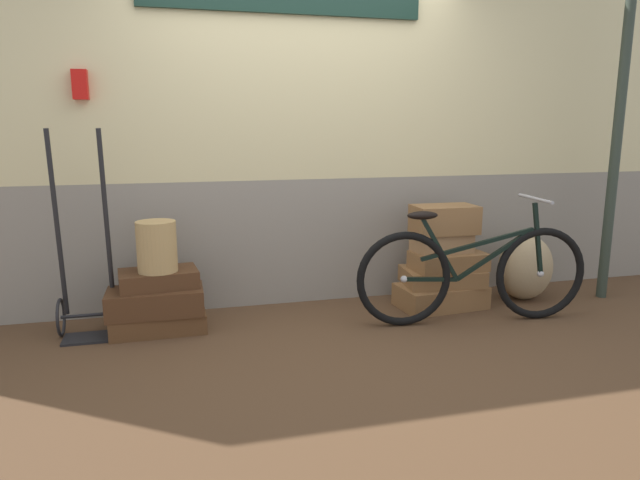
{
  "coord_description": "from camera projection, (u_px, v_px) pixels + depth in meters",
  "views": [
    {
      "loc": [
        -0.99,
        -3.59,
        1.42
      ],
      "look_at": [
        0.02,
        0.25,
        0.61
      ],
      "focal_mm": 31.94,
      "sensor_mm": 36.0,
      "label": 1
    }
  ],
  "objects": [
    {
      "name": "ground",
      "position": [
        327.0,
        338.0,
        3.94
      ],
      "size": [
        9.27,
        5.2,
        0.06
      ],
      "primitive_type": "cube",
      "color": "#513823"
    },
    {
      "name": "station_building",
      "position": [
        300.0,
        109.0,
        4.43
      ],
      "size": [
        7.27,
        0.74,
        3.07
      ],
      "color": "gray",
      "rests_on": "ground"
    },
    {
      "name": "suitcase_0",
      "position": [
        159.0,
        321.0,
        3.99
      ],
      "size": [
        0.65,
        0.4,
        0.14
      ],
      "primitive_type": "cube",
      "rotation": [
        0.0,
        0.0,
        0.02
      ],
      "color": "brown",
      "rests_on": "ground"
    },
    {
      "name": "suitcase_1",
      "position": [
        156.0,
        301.0,
        3.92
      ],
      "size": [
        0.65,
        0.35,
        0.17
      ],
      "primitive_type": "cube",
      "rotation": [
        0.0,
        0.0,
        -0.01
      ],
      "color": "#4C2D19",
      "rests_on": "suitcase_0"
    },
    {
      "name": "suitcase_2",
      "position": [
        159.0,
        279.0,
        3.95
      ],
      "size": [
        0.56,
        0.37,
        0.12
      ],
      "primitive_type": "cube",
      "rotation": [
        0.0,
        0.0,
        0.1
      ],
      "color": "#4C2D19",
      "rests_on": "suitcase_1"
    },
    {
      "name": "suitcase_3",
      "position": [
        441.0,
        296.0,
        4.5
      ],
      "size": [
        0.7,
        0.45,
        0.18
      ],
      "primitive_type": "cube",
      "rotation": [
        0.0,
        0.0,
        0.09
      ],
      "color": "olive",
      "rests_on": "ground"
    },
    {
      "name": "suitcase_4",
      "position": [
        442.0,
        276.0,
        4.5
      ],
      "size": [
        0.64,
        0.45,
        0.13
      ],
      "primitive_type": "cube",
      "rotation": [
        0.0,
        0.0,
        -0.09
      ],
      "color": "olive",
      "rests_on": "suitcase_3"
    },
    {
      "name": "suitcase_5",
      "position": [
        448.0,
        261.0,
        4.44
      ],
      "size": [
        0.57,
        0.34,
        0.14
      ],
      "primitive_type": "cube",
      "rotation": [
        0.0,
        0.0,
        0.03
      ],
      "color": "olive",
      "rests_on": "suitcase_4"
    },
    {
      "name": "suitcase_6",
      "position": [
        441.0,
        242.0,
        4.45
      ],
      "size": [
        0.43,
        0.29,
        0.15
      ],
      "primitive_type": "cube",
      "rotation": [
        0.0,
        0.0,
        0.03
      ],
      "color": "#9E754C",
      "rests_on": "suitcase_5"
    },
    {
      "name": "suitcase_7",
      "position": [
        444.0,
        219.0,
        4.4
      ],
      "size": [
        0.49,
        0.31,
        0.22
      ],
      "primitive_type": "cube",
      "rotation": [
        0.0,
        0.0,
        -0.02
      ],
      "color": "olive",
      "rests_on": "suitcase_6"
    },
    {
      "name": "wicker_basket",
      "position": [
        157.0,
        246.0,
        3.87
      ],
      "size": [
        0.27,
        0.27,
        0.35
      ],
      "primitive_type": "cylinder",
      "color": "tan",
      "rests_on": "suitcase_2"
    },
    {
      "name": "luggage_trolley",
      "position": [
        87.0,
        285.0,
        3.85
      ],
      "size": [
        0.39,
        0.35,
        1.4
      ],
      "color": "black",
      "rests_on": "ground"
    },
    {
      "name": "burlap_sack",
      "position": [
        525.0,
        267.0,
        4.66
      ],
      "size": [
        0.45,
        0.38,
        0.54
      ],
      "primitive_type": "ellipsoid",
      "color": "tan",
      "rests_on": "ground"
    },
    {
      "name": "bicycle",
      "position": [
        473.0,
        274.0,
        4.1
      ],
      "size": [
        1.72,
        0.46,
        0.91
      ],
      "color": "black",
      "rests_on": "ground"
    }
  ]
}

